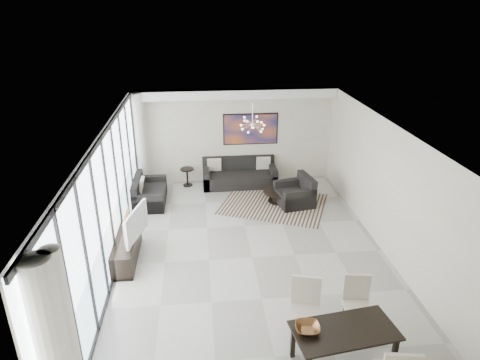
{
  "coord_description": "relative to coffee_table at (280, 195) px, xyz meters",
  "views": [
    {
      "loc": [
        -1.07,
        -8.01,
        5.3
      ],
      "look_at": [
        -0.12,
        1.49,
        1.25
      ],
      "focal_mm": 32.0,
      "sensor_mm": 36.0,
      "label": 1
    }
  ],
  "objects": [
    {
      "name": "tv_console",
      "position": [
        -3.9,
        -2.56,
        0.08
      ],
      "size": [
        0.47,
        1.68,
        0.52
      ],
      "primitive_type": "cube",
      "color": "black",
      "rests_on": "floor"
    },
    {
      "name": "bowl_dining",
      "position": [
        -0.68,
        -5.84,
        0.52
      ],
      "size": [
        0.42,
        0.42,
        0.09
      ],
      "primitive_type": "imported",
      "rotation": [
        0.0,
        0.0,
        -0.11
      ],
      "color": "brown",
      "rests_on": "dining_table"
    },
    {
      "name": "room_shell",
      "position": [
        -0.67,
        -2.78,
        1.26
      ],
      "size": [
        6.0,
        9.0,
        2.9
      ],
      "color": "#A8A39B",
      "rests_on": "ground"
    },
    {
      "name": "rug",
      "position": [
        -0.2,
        -0.18,
        -0.18
      ],
      "size": [
        3.38,
        3.03,
        0.01
      ],
      "primitive_type": "cube",
      "rotation": [
        0.0,
        0.0,
        -0.39
      ],
      "color": "black",
      "rests_on": "floor"
    },
    {
      "name": "dining_chair_ne",
      "position": [
        0.38,
        -5.06,
        0.38
      ],
      "size": [
        0.52,
        0.52,
        0.98
      ],
      "color": "beige",
      "rests_on": "floor"
    },
    {
      "name": "armchair",
      "position": [
        0.4,
        -0.21,
        0.09
      ],
      "size": [
        1.08,
        1.12,
        0.81
      ],
      "color": "black",
      "rests_on": "floor"
    },
    {
      "name": "bowl_coffee",
      "position": [
        -0.01,
        0.06,
        0.18
      ],
      "size": [
        0.24,
        0.24,
        0.07
      ],
      "primitive_type": "imported",
      "rotation": [
        0.0,
        0.0,
        -0.1
      ],
      "color": "brown",
      "rests_on": "coffee_table"
    },
    {
      "name": "sofa_main",
      "position": [
        -1.02,
        1.29,
        0.09
      ],
      "size": [
        2.24,
        0.91,
        0.81
      ],
      "color": "black",
      "rests_on": "floor"
    },
    {
      "name": "television",
      "position": [
        -3.74,
        -2.5,
        0.67
      ],
      "size": [
        0.43,
        1.17,
        0.67
      ],
      "primitive_type": "imported",
      "rotation": [
        0.0,
        0.0,
        1.32
      ],
      "color": "gray",
      "rests_on": "tv_console"
    },
    {
      "name": "chandelier",
      "position": [
        -0.84,
        -0.28,
        2.16
      ],
      "size": [
        0.66,
        0.66,
        0.71
      ],
      "color": "silver",
      "rests_on": "room_shell"
    },
    {
      "name": "soffit",
      "position": [
        -1.14,
        1.52,
        2.58
      ],
      "size": [
        5.98,
        0.4,
        0.26
      ],
      "primitive_type": "cube",
      "color": "white",
      "rests_on": "room_shell"
    },
    {
      "name": "side_table",
      "position": [
        -2.61,
        1.37,
        0.19
      ],
      "size": [
        0.41,
        0.41,
        0.56
      ],
      "color": "black",
      "rests_on": "floor"
    },
    {
      "name": "dining_chair_nw",
      "position": [
        -0.54,
        -5.15,
        0.43
      ],
      "size": [
        0.6,
        0.6,
        1.06
      ],
      "color": "beige",
      "rests_on": "floor"
    },
    {
      "name": "window_wall",
      "position": [
        -3.99,
        -2.78,
        1.28
      ],
      "size": [
        0.37,
        8.95,
        2.9
      ],
      "color": "white",
      "rests_on": "floor"
    },
    {
      "name": "loveseat",
      "position": [
        -3.68,
        0.27,
        0.07
      ],
      "size": [
        0.84,
        1.5,
        0.75
      ],
      "color": "black",
      "rests_on": "floor"
    },
    {
      "name": "painting",
      "position": [
        -0.64,
        1.69,
        1.46
      ],
      "size": [
        1.68,
        0.04,
        0.98
      ],
      "primitive_type": "cube",
      "color": "#C2591A",
      "rests_on": "room_shell"
    },
    {
      "name": "dining_table",
      "position": [
        -0.11,
        -5.88,
        0.39
      ],
      "size": [
        1.69,
        1.01,
        0.66
      ],
      "color": "black",
      "rests_on": "floor"
    },
    {
      "name": "coffee_table",
      "position": [
        0.0,
        0.0,
        0.0
      ],
      "size": [
        0.94,
        0.94,
        0.33
      ],
      "color": "black",
      "rests_on": "floor"
    }
  ]
}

